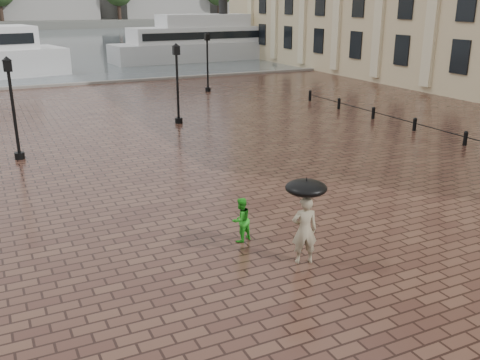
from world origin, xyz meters
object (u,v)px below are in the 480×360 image
(street_lamps, at_px, (86,80))
(adult_pedestrian, at_px, (304,230))
(child_pedestrian, at_px, (241,220))
(ferry_far, at_px, (204,42))

(street_lamps, xyz_separation_m, adult_pedestrian, (1.62, -21.64, -1.38))
(street_lamps, bearing_deg, child_pedestrian, -87.99)
(street_lamps, relative_size, ferry_far, 0.95)
(adult_pedestrian, distance_m, ferry_far, 53.15)
(child_pedestrian, distance_m, ferry_far, 51.63)
(street_lamps, relative_size, adult_pedestrian, 11.29)
(street_lamps, xyz_separation_m, ferry_far, (19.14, 28.53, -0.14))
(adult_pedestrian, relative_size, child_pedestrian, 1.41)
(child_pedestrian, bearing_deg, adult_pedestrian, 95.71)
(adult_pedestrian, height_order, ferry_far, ferry_far)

